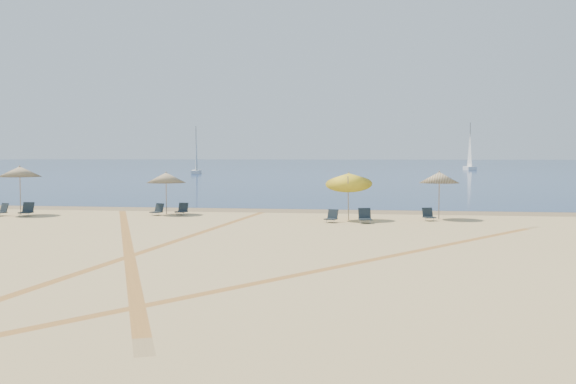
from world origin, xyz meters
name	(u,v)px	position (x,y,z in m)	size (l,w,h in m)	color
ground	(149,306)	(0.00, 0.00, 0.00)	(160.00, 160.00, 0.00)	tan
ocean	(372,164)	(0.00, 225.00, 0.01)	(500.00, 500.00, 0.00)	#0C2151
wet_sand	(298,211)	(0.00, 24.00, 0.00)	(500.00, 500.00, 0.00)	olive
umbrella_1	(20,172)	(-14.33, 19.21, 2.31)	(2.24, 2.24, 2.65)	gray
umbrella_2	(166,178)	(-6.75, 20.71, 1.97)	(2.12, 2.12, 2.32)	gray
umbrella_3	(349,179)	(3.16, 19.01, 2.04)	(2.30, 2.36, 2.68)	gray
umbrella_4	(439,177)	(7.59, 20.23, 2.08)	(1.99, 1.99, 2.42)	gray
chair_1	(2,210)	(-15.01, 18.57, 0.29)	(0.77, 0.82, 0.67)	black
chair_2	(27,210)	(-13.64, 18.66, 0.32)	(0.64, 0.74, 0.72)	black
chair_3	(158,210)	(-7.02, 20.12, 0.28)	(0.70, 0.75, 0.63)	black
chair_4	(182,210)	(-5.79, 20.48, 0.28)	(0.61, 0.69, 0.64)	black
chair_5	(332,217)	(2.43, 17.78, 0.27)	(0.68, 0.74, 0.62)	black
chair_6	(365,217)	(4.00, 17.68, 0.31)	(0.70, 0.78, 0.70)	black
chair_7	(428,215)	(7.03, 19.31, 0.28)	(0.69, 0.74, 0.63)	black
sailboat_0	(470,156)	(22.35, 129.32, 3.00)	(2.10, 6.76, 9.93)	white
sailboat_1	(196,159)	(-26.75, 94.20, 2.42)	(2.45, 5.53, 7.99)	white
tire_tracks	(200,249)	(-1.29, 8.28, 0.00)	(46.43, 43.52, 0.00)	tan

